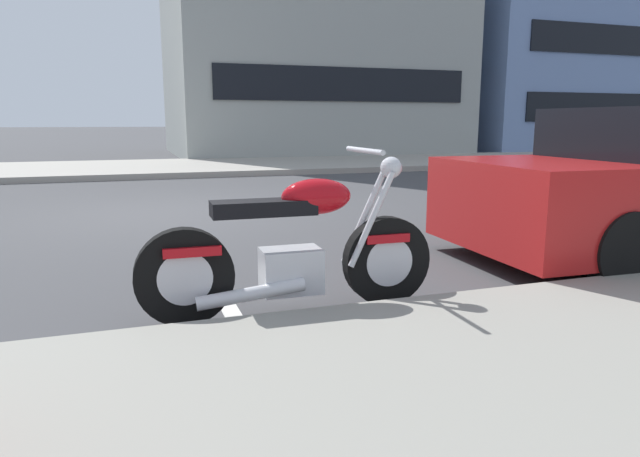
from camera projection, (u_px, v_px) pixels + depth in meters
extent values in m
plane|color=#3D3D3F|center=(175.00, 213.00, 8.11)|extent=(260.00, 260.00, 0.00)
cube|color=gray|center=(526.00, 158.00, 18.83)|extent=(120.00, 5.00, 0.14)
cube|color=silver|center=(226.00, 302.00, 4.09)|extent=(0.12, 2.20, 0.01)
cylinder|color=black|center=(386.00, 261.00, 4.02)|extent=(0.63, 0.13, 0.63)
cylinder|color=silver|center=(386.00, 261.00, 4.02)|extent=(0.35, 0.13, 0.35)
cylinder|color=black|center=(185.00, 277.00, 3.60)|extent=(0.63, 0.13, 0.63)
cylinder|color=silver|center=(185.00, 277.00, 3.60)|extent=(0.35, 0.13, 0.35)
cube|color=silver|center=(291.00, 270.00, 3.82)|extent=(0.41, 0.27, 0.30)
cube|color=black|center=(264.00, 208.00, 3.68)|extent=(0.69, 0.24, 0.10)
ellipsoid|color=#B20C14|center=(316.00, 196.00, 3.78)|extent=(0.49, 0.25, 0.24)
cube|color=#B20C14|center=(191.00, 250.00, 3.59)|extent=(0.36, 0.19, 0.06)
cube|color=#B20C14|center=(384.00, 237.00, 3.98)|extent=(0.32, 0.17, 0.06)
cylinder|color=silver|center=(364.00, 216.00, 3.98)|extent=(0.34, 0.05, 0.65)
cylinder|color=silver|center=(372.00, 220.00, 3.85)|extent=(0.34, 0.05, 0.65)
cylinder|color=silver|center=(364.00, 150.00, 3.82)|extent=(0.05, 0.62, 0.04)
sphere|color=silver|center=(391.00, 167.00, 3.90)|extent=(0.15, 0.15, 0.15)
cylinder|color=silver|center=(251.00, 294.00, 3.61)|extent=(0.71, 0.11, 0.16)
cylinder|color=black|center=(497.00, 216.00, 5.96)|extent=(0.63, 0.24, 0.62)
cylinder|color=black|center=(622.00, 249.00, 4.40)|extent=(0.63, 0.24, 0.62)
cube|color=#939993|center=(304.00, 9.00, 22.35)|extent=(10.46, 9.04, 11.31)
cube|color=black|center=(346.00, 84.00, 18.71)|extent=(8.79, 0.06, 1.10)
cube|color=#6B84B2|center=(534.00, 62.00, 27.85)|extent=(11.93, 11.84, 8.28)
cube|color=black|center=(630.00, 108.00, 22.75)|extent=(10.02, 0.06, 1.10)
cube|color=black|center=(636.00, 41.00, 22.27)|extent=(10.02, 0.06, 1.10)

